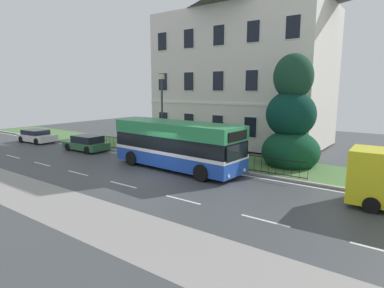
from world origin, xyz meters
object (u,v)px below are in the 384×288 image
at_px(parked_hatchback_00, 87,143).
at_px(street_lamp_post, 162,109).
at_px(parked_hatchback_01, 37,136).
at_px(evergreen_tree, 291,123).
at_px(litter_bin, 224,155).
at_px(single_decker_bus, 177,145).
at_px(georgian_townhouse, 243,70).

distance_m(parked_hatchback_00, street_lamp_post, 7.45).
bearing_deg(parked_hatchback_01, evergreen_tree, 7.45).
distance_m(parked_hatchback_00, parked_hatchback_01, 7.34).
height_order(parked_hatchback_00, litter_bin, parked_hatchback_00).
relative_size(evergreen_tree, street_lamp_post, 1.27).
xyz_separation_m(single_decker_bus, parked_hatchback_01, (-17.10, 0.18, -0.98)).
distance_m(single_decker_bus, parked_hatchback_00, 9.82).
bearing_deg(street_lamp_post, parked_hatchback_01, -171.37).
bearing_deg(evergreen_tree, parked_hatchback_00, -163.62).
bearing_deg(evergreen_tree, parked_hatchback_01, -168.28).
relative_size(georgian_townhouse, litter_bin, 14.49).
relative_size(street_lamp_post, litter_bin, 5.70).
relative_size(evergreen_tree, parked_hatchback_00, 1.94).
distance_m(georgian_townhouse, parked_hatchback_01, 20.22).
xyz_separation_m(evergreen_tree, parked_hatchback_01, (-22.60, -4.69, -2.27)).
distance_m(single_decker_bus, street_lamp_post, 4.41).
bearing_deg(single_decker_bus, litter_bin, 58.45).
xyz_separation_m(single_decker_bus, litter_bin, (1.85, 2.64, -0.92)).
height_order(evergreen_tree, street_lamp_post, evergreen_tree).
distance_m(evergreen_tree, parked_hatchback_00, 16.07).
bearing_deg(georgian_townhouse, litter_bin, -69.51).
xyz_separation_m(parked_hatchback_00, litter_bin, (11.62, 2.26, 0.04)).
height_order(single_decker_bus, parked_hatchback_01, single_decker_bus).
bearing_deg(parked_hatchback_00, parked_hatchback_01, -0.23).
bearing_deg(evergreen_tree, georgian_townhouse, 136.57).
bearing_deg(single_decker_bus, street_lamp_post, 147.99).
bearing_deg(georgian_townhouse, evergreen_tree, -43.43).
bearing_deg(evergreen_tree, street_lamp_post, -163.50).
relative_size(evergreen_tree, parked_hatchback_01, 1.93).
height_order(evergreen_tree, parked_hatchback_01, evergreen_tree).
bearing_deg(parked_hatchback_00, litter_bin, -170.80).
height_order(georgian_townhouse, parked_hatchback_01, georgian_townhouse).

